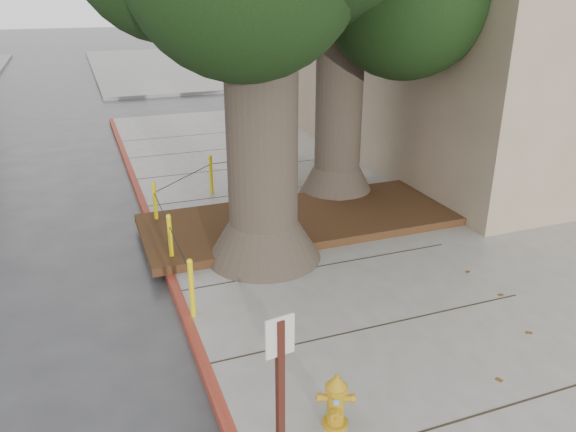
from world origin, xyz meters
The scene contains 10 objects.
ground centered at (0.00, 0.00, 0.00)m, with size 140.00×140.00×0.00m, color #28282B.
sidewalk_main centered at (6.00, 2.50, 0.07)m, with size 16.00×26.00×0.15m, color slate.
sidewalk_far centered at (6.00, 30.00, 0.07)m, with size 16.00×20.00×0.15m, color slate.
curb_red centered at (-2.00, 2.50, 0.07)m, with size 0.14×26.00×0.16m, color maroon.
planter_bed centered at (0.90, 3.90, 0.23)m, with size 6.40×2.60×0.16m, color black.
bollard_ring centered at (-0.87, 4.38, 0.66)m, with size 3.79×5.39×0.95m.
fire_hydrant centered at (-0.89, -1.57, 0.49)m, with size 0.37×0.37×0.69m.
signpost centered at (-1.95, -2.75, 1.48)m, with size 0.23×0.06×2.34m.
car_silver centered at (6.29, 19.02, 0.66)m, with size 1.56×3.88×1.32m, color #AEAFB3.
car_red centered at (10.57, 19.13, 0.53)m, with size 1.13×3.23×1.06m, color maroon.
Camera 1 is at (-3.10, -5.96, 4.68)m, focal length 35.00 mm.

